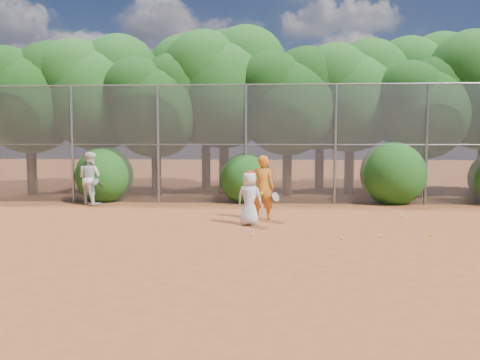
{
  "coord_description": "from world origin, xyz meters",
  "views": [
    {
      "loc": [
        -0.31,
        -9.82,
        2.18
      ],
      "look_at": [
        -1.0,
        2.5,
        1.1
      ],
      "focal_mm": 35.0,
      "sensor_mm": 36.0,
      "label": 1
    }
  ],
  "objects": [
    {
      "name": "tree_6",
      "position": [
        5.55,
        8.03,
        3.47
      ],
      "size": [
        3.86,
        3.36,
        5.29
      ],
      "color": "black",
      "rests_on": "ground"
    },
    {
      "name": "tree_2",
      "position": [
        -4.45,
        7.83,
        3.58
      ],
      "size": [
        3.99,
        3.47,
        5.47
      ],
      "color": "black",
      "rests_on": "ground"
    },
    {
      "name": "bush_0",
      "position": [
        -6.0,
        6.3,
        1.0
      ],
      "size": [
        2.0,
        2.0,
        2.0
      ],
      "primitive_type": "sphere",
      "color": "#174F13",
      "rests_on": "ground"
    },
    {
      "name": "tree_10",
      "position": [
        -2.93,
        11.05,
        4.63
      ],
      "size": [
        5.15,
        4.48,
        7.06
      ],
      "color": "black",
      "rests_on": "ground"
    },
    {
      "name": "player_white",
      "position": [
        -6.16,
        5.4,
        0.88
      ],
      "size": [
        1.07,
        1.0,
        1.76
      ],
      "rotation": [
        0.0,
        0.0,
        2.64
      ],
      "color": "white",
      "rests_on": "ground"
    },
    {
      "name": "player_yellow",
      "position": [
        -0.4,
        2.77,
        0.87
      ],
      "size": [
        0.83,
        0.57,
        1.75
      ],
      "rotation": [
        0.0,
        0.0,
        3.17
      ],
      "color": "orange",
      "rests_on": "ground"
    },
    {
      "name": "bush_1",
      "position": [
        -1.0,
        6.3,
        0.9
      ],
      "size": [
        1.8,
        1.8,
        1.8
      ],
      "primitive_type": "sphere",
      "color": "#174F13",
      "rests_on": "ground"
    },
    {
      "name": "player_teen",
      "position": [
        -0.72,
        1.9,
        0.69
      ],
      "size": [
        0.78,
        0.64,
        1.4
      ],
      "rotation": [
        0.0,
        0.0,
        2.79
      ],
      "color": "white",
      "rests_on": "ground"
    },
    {
      "name": "tree_3",
      "position": [
        -1.94,
        8.84,
        4.4
      ],
      "size": [
        4.89,
        4.26,
        6.7
      ],
      "color": "black",
      "rests_on": "ground"
    },
    {
      "name": "tree_0",
      "position": [
        -9.44,
        8.04,
        3.93
      ],
      "size": [
        4.38,
        3.81,
        6.0
      ],
      "color": "black",
      "rests_on": "ground"
    },
    {
      "name": "tree_1",
      "position": [
        -6.94,
        8.54,
        4.16
      ],
      "size": [
        4.64,
        4.03,
        6.35
      ],
      "color": "black",
      "rests_on": "ground"
    },
    {
      "name": "ball_4",
      "position": [
        -0.63,
        0.52,
        0.03
      ],
      "size": [
        0.07,
        0.07,
        0.07
      ],
      "primitive_type": "sphere",
      "color": "#B5DD28",
      "rests_on": "ground"
    },
    {
      "name": "ball_1",
      "position": [
        3.5,
        3.37,
        0.03
      ],
      "size": [
        0.07,
        0.07,
        0.07
      ],
      "primitive_type": "sphere",
      "color": "#B5DD28",
      "rests_on": "ground"
    },
    {
      "name": "tree_12",
      "position": [
        6.56,
        11.24,
        4.51
      ],
      "size": [
        5.02,
        4.37,
        6.88
      ],
      "color": "black",
      "rests_on": "ground"
    },
    {
      "name": "ball_0",
      "position": [
        1.34,
        0.31,
        0.03
      ],
      "size": [
        0.07,
        0.07,
        0.07
      ],
      "primitive_type": "sphere",
      "color": "#B5DD28",
      "rests_on": "ground"
    },
    {
      "name": "tree_4",
      "position": [
        0.55,
        8.24,
        3.76
      ],
      "size": [
        4.19,
        3.64,
        5.73
      ],
      "color": "black",
      "rests_on": "ground"
    },
    {
      "name": "tree_11",
      "position": [
        2.06,
        10.64,
        4.16
      ],
      "size": [
        4.64,
        4.03,
        6.35
      ],
      "color": "black",
      "rests_on": "ground"
    },
    {
      "name": "tree_9",
      "position": [
        -7.94,
        10.84,
        4.34
      ],
      "size": [
        4.83,
        4.2,
        6.62
      ],
      "color": "black",
      "rests_on": "ground"
    },
    {
      "name": "bush_2",
      "position": [
        4.0,
        6.3,
        1.1
      ],
      "size": [
        2.2,
        2.2,
        2.2
      ],
      "primitive_type": "sphere",
      "color": "#174F13",
      "rests_on": "ground"
    },
    {
      "name": "tree_5",
      "position": [
        3.06,
        9.04,
        4.05
      ],
      "size": [
        4.51,
        3.92,
        6.17
      ],
      "color": "black",
      "rests_on": "ground"
    },
    {
      "name": "fence_back",
      "position": [
        -0.12,
        6.0,
        2.05
      ],
      "size": [
        20.05,
        0.09,
        4.03
      ],
      "color": "gray",
      "rests_on": "ground"
    },
    {
      "name": "ball_2",
      "position": [
        2.22,
        0.59,
        0.03
      ],
      "size": [
        0.07,
        0.07,
        0.07
      ],
      "primitive_type": "sphere",
      "color": "#B5DD28",
      "rests_on": "ground"
    },
    {
      "name": "ground",
      "position": [
        0.0,
        0.0,
        0.0
      ],
      "size": [
        80.0,
        80.0,
        0.0
      ],
      "primitive_type": "plane",
      "color": "brown",
      "rests_on": "ground"
    },
    {
      "name": "ball_3",
      "position": [
        3.41,
        0.79,
        0.03
      ],
      "size": [
        0.07,
        0.07,
        0.07
      ],
      "primitive_type": "sphere",
      "color": "#B5DD28",
      "rests_on": "ground"
    }
  ]
}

